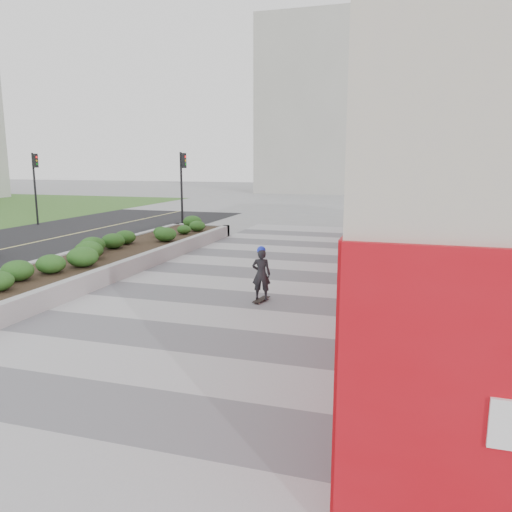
# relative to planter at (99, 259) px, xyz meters

# --- Properties ---
(ground) EXTENTS (160.00, 160.00, 0.00)m
(ground) POSITION_rel_planter_xyz_m (5.50, -7.00, -0.42)
(ground) COLOR gray
(ground) RESTS_ON ground
(walkway) EXTENTS (8.00, 36.00, 0.01)m
(walkway) POSITION_rel_planter_xyz_m (5.50, -4.00, -0.41)
(walkway) COLOR #A8A8AD
(walkway) RESTS_ON ground
(building) EXTENTS (6.04, 24.08, 8.00)m
(building) POSITION_rel_planter_xyz_m (12.48, 1.98, 3.56)
(building) COLOR beige
(building) RESTS_ON ground
(planter) EXTENTS (3.00, 18.00, 0.90)m
(planter) POSITION_rel_planter_xyz_m (0.00, 0.00, 0.00)
(planter) COLOR #9E9EA0
(planter) RESTS_ON ground
(traffic_signal_near) EXTENTS (0.33, 0.28, 4.20)m
(traffic_signal_near) POSITION_rel_planter_xyz_m (-1.73, 10.50, 2.34)
(traffic_signal_near) COLOR black
(traffic_signal_near) RESTS_ON ground
(traffic_signal_far) EXTENTS (0.33, 0.28, 4.20)m
(traffic_signal_far) POSITION_rel_planter_xyz_m (-10.93, 10.00, 2.34)
(traffic_signal_far) COLOR black
(traffic_signal_far) RESTS_ON ground
(distant_bldg_north_l) EXTENTS (16.00, 12.00, 20.00)m
(distant_bldg_north_l) POSITION_rel_planter_xyz_m (0.50, 48.00, 9.58)
(distant_bldg_north_l) COLOR #ADAAA3
(distant_bldg_north_l) RESTS_ON ground
(distant_bldg_north_r) EXTENTS (14.00, 10.00, 24.00)m
(distant_bldg_north_r) POSITION_rel_planter_xyz_m (20.50, 53.00, 11.58)
(distant_bldg_north_r) COLOR #ADAAA3
(distant_bldg_north_r) RESTS_ON ground
(manhole_cover) EXTENTS (0.44, 0.44, 0.01)m
(manhole_cover) POSITION_rel_planter_xyz_m (6.00, -4.00, -0.42)
(manhole_cover) COLOR #595654
(manhole_cover) RESTS_ON ground
(skateboarder) EXTENTS (0.55, 0.74, 1.51)m
(skateboarder) POSITION_rel_planter_xyz_m (6.41, -2.06, 0.35)
(skateboarder) COLOR beige
(skateboarder) RESTS_ON ground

